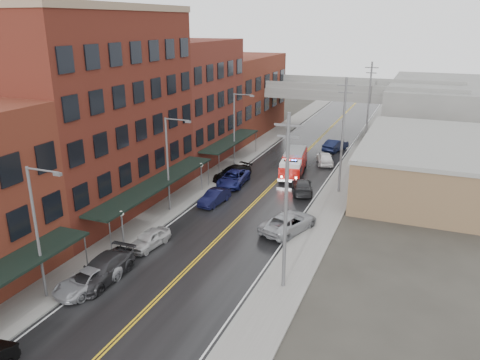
% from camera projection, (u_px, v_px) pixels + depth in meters
% --- Properties ---
extents(road, '(11.00, 160.00, 0.02)m').
position_uv_depth(road, '(258.00, 199.00, 47.50)').
color(road, black).
rests_on(road, ground).
extents(sidewalk_left, '(3.00, 160.00, 0.15)m').
position_uv_depth(sidewalk_left, '(194.00, 189.00, 50.06)').
color(sidewalk_left, slate).
rests_on(sidewalk_left, ground).
extents(sidewalk_right, '(3.00, 160.00, 0.15)m').
position_uv_depth(sidewalk_right, '(330.00, 209.00, 44.90)').
color(sidewalk_right, slate).
rests_on(sidewalk_right, ground).
extents(curb_left, '(0.30, 160.00, 0.15)m').
position_uv_depth(curb_left, '(208.00, 191.00, 49.48)').
color(curb_left, gray).
rests_on(curb_left, ground).
extents(curb_right, '(0.30, 160.00, 0.15)m').
position_uv_depth(curb_right, '(313.00, 206.00, 45.48)').
color(curb_right, gray).
rests_on(curb_right, ground).
extents(brick_building_b, '(9.00, 20.00, 18.00)m').
position_uv_depth(brick_building_b, '(98.00, 114.00, 43.16)').
color(brick_building_b, '#551C16').
rests_on(brick_building_b, ground).
extents(brick_building_c, '(9.00, 15.00, 15.00)m').
position_uv_depth(brick_building_c, '(188.00, 102.00, 59.01)').
color(brick_building_c, '#5A241B').
rests_on(brick_building_c, ground).
extents(brick_building_far, '(9.00, 20.00, 12.00)m').
position_uv_depth(brick_building_far, '(240.00, 95.00, 74.86)').
color(brick_building_far, maroon).
rests_on(brick_building_far, ground).
extents(tan_building, '(14.00, 22.00, 5.00)m').
position_uv_depth(tan_building, '(431.00, 166.00, 49.82)').
color(tan_building, olive).
rests_on(tan_building, ground).
extents(right_far_block, '(18.00, 30.00, 8.00)m').
position_uv_depth(right_far_block, '(449.00, 108.00, 74.97)').
color(right_far_block, slate).
rests_on(right_far_block, ground).
extents(awning_1, '(2.60, 18.00, 3.09)m').
position_uv_depth(awning_1, '(156.00, 183.00, 43.04)').
color(awning_1, black).
rests_on(awning_1, ground).
extents(awning_2, '(2.60, 13.00, 3.09)m').
position_uv_depth(awning_2, '(231.00, 141.00, 58.41)').
color(awning_2, black).
rests_on(awning_2, ground).
extents(globe_lamp_1, '(0.44, 0.44, 3.12)m').
position_uv_depth(globe_lamp_1, '(122.00, 220.00, 36.73)').
color(globe_lamp_1, '#59595B').
rests_on(globe_lamp_1, ground).
extents(globe_lamp_2, '(0.44, 0.44, 3.12)m').
position_uv_depth(globe_lamp_2, '(201.00, 170.00, 49.02)').
color(globe_lamp_2, '#59595B').
rests_on(globe_lamp_2, ground).
extents(street_lamp_0, '(2.64, 0.22, 9.00)m').
position_uv_depth(street_lamp_0, '(39.00, 226.00, 28.83)').
color(street_lamp_0, '#59595B').
rests_on(street_lamp_0, ground).
extents(street_lamp_1, '(2.64, 0.22, 9.00)m').
position_uv_depth(street_lamp_1, '(170.00, 159.00, 42.88)').
color(street_lamp_1, '#59595B').
rests_on(street_lamp_1, ground).
extents(street_lamp_2, '(2.64, 0.22, 9.00)m').
position_uv_depth(street_lamp_2, '(236.00, 125.00, 56.93)').
color(street_lamp_2, '#59595B').
rests_on(street_lamp_2, ground).
extents(utility_pole_0, '(1.80, 0.24, 12.00)m').
position_uv_depth(utility_pole_0, '(286.00, 201.00, 29.75)').
color(utility_pole_0, '#59595B').
rests_on(utility_pole_0, ground).
extents(utility_pole_1, '(1.80, 0.24, 12.00)m').
position_uv_depth(utility_pole_1, '(343.00, 134.00, 47.32)').
color(utility_pole_1, '#59595B').
rests_on(utility_pole_1, ground).
extents(utility_pole_2, '(1.80, 0.24, 12.00)m').
position_uv_depth(utility_pole_2, '(369.00, 104.00, 64.88)').
color(utility_pole_2, '#59595B').
rests_on(utility_pole_2, ground).
extents(overpass, '(40.00, 10.00, 7.50)m').
position_uv_depth(overpass, '(328.00, 96.00, 73.68)').
color(overpass, slate).
rests_on(overpass, ground).
extents(fire_truck, '(3.80, 7.73, 2.73)m').
position_uv_depth(fire_truck, '(294.00, 163.00, 54.60)').
color(fire_truck, '#A30B07').
rests_on(fire_truck, ground).
extents(parked_car_left_2, '(3.02, 5.12, 1.34)m').
position_uv_depth(parked_car_left_2, '(87.00, 280.00, 31.41)').
color(parked_car_left_2, '#929499').
rests_on(parked_car_left_2, ground).
extents(parked_car_left_3, '(2.35, 5.63, 1.63)m').
position_uv_depth(parked_car_left_3, '(103.00, 269.00, 32.50)').
color(parked_car_left_3, '#262628').
rests_on(parked_car_left_3, ground).
extents(parked_car_left_4, '(2.13, 4.21, 1.38)m').
position_uv_depth(parked_car_left_4, '(149.00, 239.00, 37.28)').
color(parked_car_left_4, '#B5B5B5').
rests_on(parked_car_left_4, ground).
extents(parked_car_left_5, '(1.96, 4.39, 1.40)m').
position_uv_depth(parked_car_left_5, '(214.00, 197.00, 46.09)').
color(parked_car_left_5, black).
rests_on(parked_car_left_5, ground).
extents(parked_car_left_6, '(3.02, 5.76, 1.55)m').
position_uv_depth(parked_car_left_6, '(233.00, 178.00, 51.51)').
color(parked_car_left_6, navy).
rests_on(parked_car_left_6, ground).
extents(parked_car_left_7, '(3.69, 5.59, 1.51)m').
position_uv_depth(parked_car_left_7, '(232.00, 173.00, 53.20)').
color(parked_car_left_7, black).
rests_on(parked_car_left_7, ground).
extents(parked_car_right_0, '(4.47, 6.49, 1.65)m').
position_uv_depth(parked_car_right_0, '(289.00, 222.00, 40.02)').
color(parked_car_right_0, '#93959A').
rests_on(parked_car_right_0, ground).
extents(parked_car_right_1, '(3.46, 5.39, 1.45)m').
position_uv_depth(parked_car_right_1, '(302.00, 186.00, 49.16)').
color(parked_car_right_1, '#252628').
rests_on(parked_car_right_1, ground).
extents(parked_car_right_2, '(3.24, 4.96, 1.57)m').
position_uv_depth(parked_car_right_2, '(325.00, 158.00, 58.96)').
color(parked_car_right_2, white).
rests_on(parked_car_right_2, ground).
extents(parked_car_right_3, '(2.99, 5.26, 1.64)m').
position_uv_depth(parked_car_right_3, '(336.00, 145.00, 65.08)').
color(parked_car_right_3, black).
rests_on(parked_car_right_3, ground).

